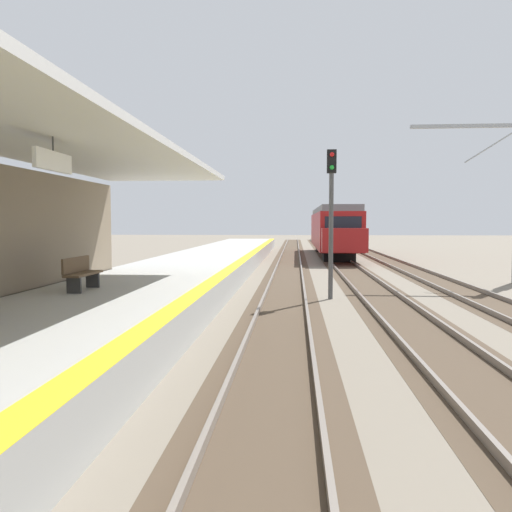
% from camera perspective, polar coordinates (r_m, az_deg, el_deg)
% --- Properties ---
extents(station_platform, '(5.00, 80.00, 0.91)m').
position_cam_1_polar(station_platform, '(17.26, -11.69, -3.78)').
color(station_platform, '#A8A8A3').
rests_on(station_platform, ground).
extents(track_pair_nearest_platform, '(2.34, 120.00, 0.16)m').
position_cam_1_polar(track_pair_nearest_platform, '(20.61, 3.35, -3.62)').
color(track_pair_nearest_platform, '#4C3D2D').
rests_on(track_pair_nearest_platform, ground).
extents(track_pair_middle, '(2.34, 120.00, 0.16)m').
position_cam_1_polar(track_pair_middle, '(20.83, 12.76, -3.63)').
color(track_pair_middle, '#4C3D2D').
rests_on(track_pair_middle, ground).
extents(track_pair_far_side, '(2.34, 120.00, 0.16)m').
position_cam_1_polar(track_pair_far_side, '(21.59, 21.74, -3.55)').
color(track_pair_far_side, '#4C3D2D').
rests_on(track_pair_far_side, ground).
extents(approaching_train, '(2.93, 19.60, 4.76)m').
position_cam_1_polar(approaching_train, '(41.70, 8.58, 3.00)').
color(approaching_train, maroon).
rests_on(approaching_train, ground).
extents(rail_signal_post, '(0.32, 0.34, 5.20)m').
position_cam_1_polar(rail_signal_post, '(18.09, 8.36, 5.30)').
color(rail_signal_post, '#4C4C4C').
rests_on(rail_signal_post, ground).
extents(platform_bench, '(0.45, 1.60, 0.88)m').
position_cam_1_polar(platform_bench, '(14.28, -18.90, -1.74)').
color(platform_bench, brown).
rests_on(platform_bench, station_platform).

